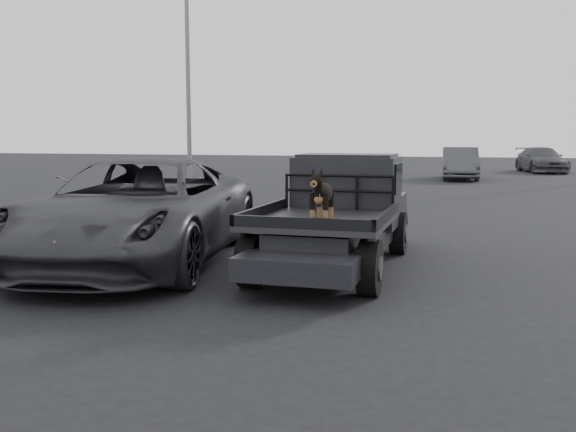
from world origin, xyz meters
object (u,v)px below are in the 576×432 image
(dog, at_px, (322,198))
(distant_car_b, at_px, (541,160))
(flatbed_ute, at_px, (336,239))
(distant_car_a, at_px, (460,163))
(parked_suv, at_px, (139,211))

(dog, distance_m, distant_car_b, 32.49)
(flatbed_ute, relative_size, distant_car_a, 1.13)
(flatbed_ute, distance_m, distant_car_b, 30.85)
(parked_suv, bearing_deg, distant_car_b, 64.59)
(distant_car_a, distance_m, distant_car_b, 8.92)
(distant_car_a, relative_size, distant_car_b, 0.95)
(dog, height_order, distant_car_a, dog)
(dog, relative_size, parked_suv, 0.12)
(flatbed_ute, relative_size, distant_car_b, 1.08)
(distant_car_a, xyz_separation_m, distant_car_b, (4.41, 7.75, -0.06))
(distant_car_b, bearing_deg, flatbed_ute, -112.53)
(dog, bearing_deg, distant_car_a, 87.22)
(flatbed_ute, height_order, distant_car_b, distant_car_b)
(flatbed_ute, relative_size, dog, 7.30)
(flatbed_ute, xyz_separation_m, dog, (0.17, -1.69, 0.83))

